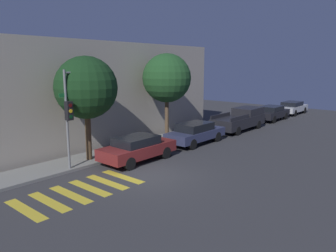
# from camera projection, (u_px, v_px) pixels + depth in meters

# --- Properties ---
(ground_plane) EXTENTS (60.00, 60.00, 0.00)m
(ground_plane) POSITION_uv_depth(u_px,v_px,m) (148.00, 176.00, 15.59)
(ground_plane) COLOR #333335
(sidewalk) EXTENTS (26.00, 2.21, 0.14)m
(sidewalk) POSITION_uv_depth(u_px,v_px,m) (92.00, 158.00, 18.34)
(sidewalk) COLOR slate
(sidewalk) RESTS_ON ground
(building_row) EXTENTS (26.00, 6.00, 6.66)m
(building_row) POSITION_uv_depth(u_px,v_px,m) (47.00, 95.00, 20.62)
(building_row) COLOR #A89E8E
(building_row) RESTS_ON ground
(crosswalk) EXTENTS (5.17, 2.60, 0.00)m
(crosswalk) POSITION_uv_depth(u_px,v_px,m) (80.00, 191.00, 13.71)
(crosswalk) COLOR gold
(crosswalk) RESTS_ON ground
(traffic_light_pole) EXTENTS (2.40, 0.56, 4.99)m
(traffic_light_pole) POSITION_uv_depth(u_px,v_px,m) (75.00, 104.00, 15.98)
(traffic_light_pole) COLOR slate
(traffic_light_pole) RESTS_ON ground
(sedan_near_corner) EXTENTS (4.43, 1.85, 1.40)m
(sedan_near_corner) POSITION_uv_depth(u_px,v_px,m) (138.00, 148.00, 17.83)
(sedan_near_corner) COLOR maroon
(sedan_near_corner) RESTS_ON ground
(sedan_middle) EXTENTS (4.61, 1.82, 1.42)m
(sedan_middle) POSITION_uv_depth(u_px,v_px,m) (195.00, 133.00, 21.82)
(sedan_middle) COLOR #2D3351
(sedan_middle) RESTS_ON ground
(pickup_truck) EXTENTS (5.56, 1.96, 1.70)m
(pickup_truck) POSITION_uv_depth(u_px,v_px,m) (241.00, 119.00, 26.41)
(pickup_truck) COLOR black
(pickup_truck) RESTS_ON ground
(sedan_far_end) EXTENTS (4.47, 1.83, 1.37)m
(sedan_far_end) POSITION_uv_depth(u_px,v_px,m) (272.00, 113.00, 30.92)
(sedan_far_end) COLOR black
(sedan_far_end) RESTS_ON ground
(sedan_tail_of_row) EXTENTS (4.59, 1.83, 1.33)m
(sedan_tail_of_row) POSITION_uv_depth(u_px,v_px,m) (292.00, 107.00, 34.86)
(sedan_tail_of_row) COLOR #B7BABF
(sedan_tail_of_row) RESTS_ON ground
(tree_near_corner) EXTENTS (3.30, 3.30, 5.68)m
(tree_near_corner) POSITION_uv_depth(u_px,v_px,m) (86.00, 88.00, 17.13)
(tree_near_corner) COLOR #4C3823
(tree_near_corner) RESTS_ON ground
(tree_midblock) EXTENTS (3.27, 3.27, 5.97)m
(tree_midblock) POSITION_uv_depth(u_px,v_px,m) (167.00, 78.00, 21.88)
(tree_midblock) COLOR brown
(tree_midblock) RESTS_ON ground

